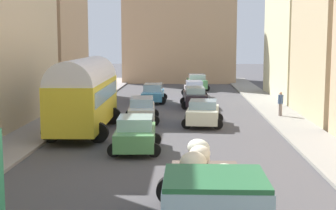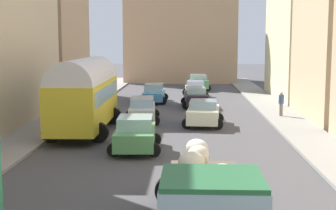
# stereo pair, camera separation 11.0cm
# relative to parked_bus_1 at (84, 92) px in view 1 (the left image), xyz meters

# --- Properties ---
(ground_plane) EXTENTS (154.00, 154.00, 0.00)m
(ground_plane) POSITION_rel_parked_bus_1_xyz_m (4.67, 2.98, -2.24)
(ground_plane) COLOR #464447
(sidewalk_left) EXTENTS (2.50, 70.00, 0.14)m
(sidewalk_left) POSITION_rel_parked_bus_1_xyz_m (-2.58, 2.98, -2.17)
(sidewalk_left) COLOR gray
(sidewalk_left) RESTS_ON ground
(sidewalk_right) EXTENTS (2.50, 70.00, 0.14)m
(sidewalk_right) POSITION_rel_parked_bus_1_xyz_m (11.92, 2.98, -2.17)
(sidewalk_right) COLOR gray
(sidewalk_right) RESTS_ON ground
(building_left_3) EXTENTS (5.18, 10.41, 13.99)m
(building_left_3) POSITION_rel_parked_bus_1_xyz_m (-6.18, 15.46, 4.78)
(building_left_3) COLOR tan
(building_left_3) RESTS_ON ground
(building_right_3) EXTENTS (5.56, 11.76, 12.09)m
(building_right_3) POSITION_rel_parked_bus_1_xyz_m (15.95, 16.54, 3.80)
(building_right_3) COLOR beige
(building_right_3) RESTS_ON ground
(distant_church) EXTENTS (13.26, 7.66, 20.69)m
(distant_church) POSITION_rel_parked_bus_1_xyz_m (4.67, 33.93, 4.59)
(distant_church) COLOR tan
(distant_church) RESTS_ON ground
(parked_bus_1) EXTENTS (3.45, 8.78, 4.08)m
(parked_bus_1) POSITION_rel_parked_bus_1_xyz_m (0.00, 0.00, 0.00)
(parked_bus_1) COLOR gold
(parked_bus_1) RESTS_ON ground
(cargo_truck_0) EXTENTS (3.06, 7.19, 2.20)m
(cargo_truck_0) POSITION_rel_parked_bus_1_xyz_m (6.17, -14.72, -1.08)
(cargo_truck_0) COLOR #255E36
(cargo_truck_0) RESTS_ON ground
(car_0) EXTENTS (2.55, 3.78, 1.53)m
(car_0) POSITION_rel_parked_bus_1_xyz_m (6.57, 2.40, -1.47)
(car_0) COLOR beige
(car_0) RESTS_ON ground
(car_1) EXTENTS (2.29, 4.37, 1.53)m
(car_1) POSITION_rel_parked_bus_1_xyz_m (6.22, 10.59, -1.46)
(car_1) COLOR black
(car_1) RESTS_ON ground
(car_2) EXTENTS (2.33, 4.40, 1.46)m
(car_2) POSITION_rel_parked_bus_1_xyz_m (6.26, 17.27, -1.51)
(car_2) COLOR white
(car_2) RESTS_ON ground
(car_3) EXTENTS (2.55, 4.46, 1.61)m
(car_3) POSITION_rel_parked_bus_1_xyz_m (6.64, 23.76, -1.43)
(car_3) COLOR #50965A
(car_3) RESTS_ON ground
(car_5) EXTENTS (2.46, 3.83, 1.60)m
(car_5) POSITION_rel_parked_bus_1_xyz_m (3.26, -4.49, -1.44)
(car_5) COLOR #519253
(car_5) RESTS_ON ground
(car_6) EXTENTS (2.36, 4.49, 1.54)m
(car_6) POSITION_rel_parked_bus_1_xyz_m (2.82, 3.62, -1.47)
(car_6) COLOR silver
(car_6) RESTS_ON ground
(car_7) EXTENTS (2.22, 4.31, 1.53)m
(car_7) POSITION_rel_parked_bus_1_xyz_m (2.86, 13.38, -1.48)
(car_7) COLOR #4493C4
(car_7) RESTS_ON ground
(pedestrian_0) EXTENTS (0.37, 0.37, 1.72)m
(pedestrian_0) POSITION_rel_parked_bus_1_xyz_m (11.72, 5.56, -1.26)
(pedestrian_0) COLOR gray
(pedestrian_0) RESTS_ON ground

